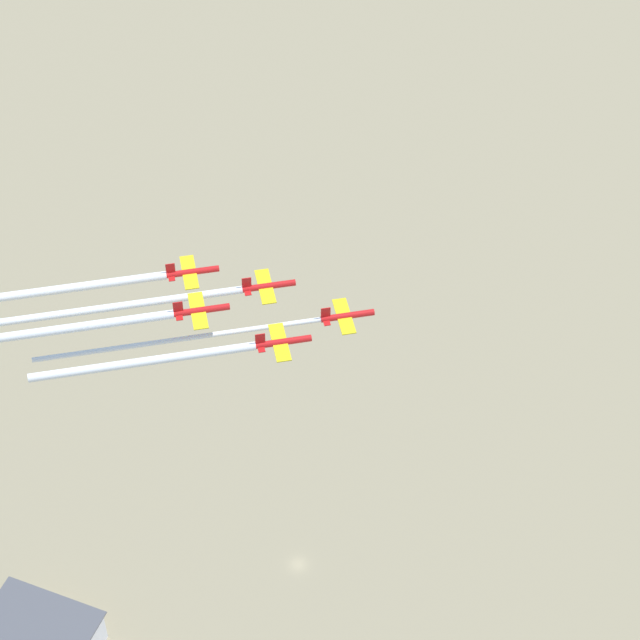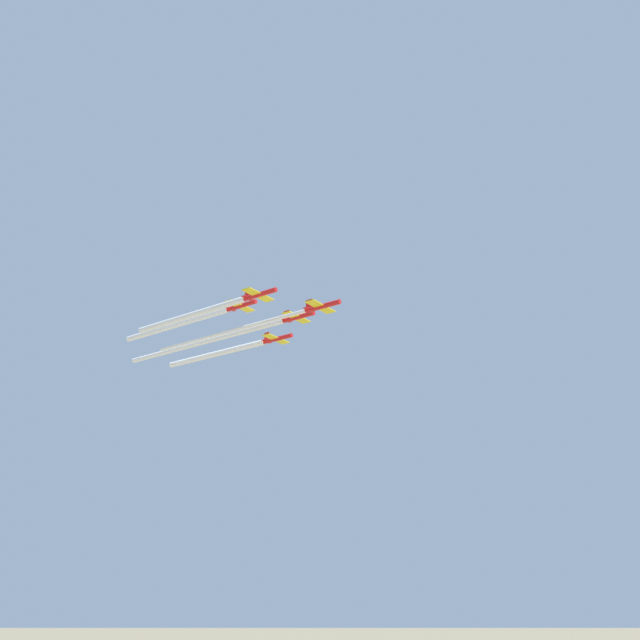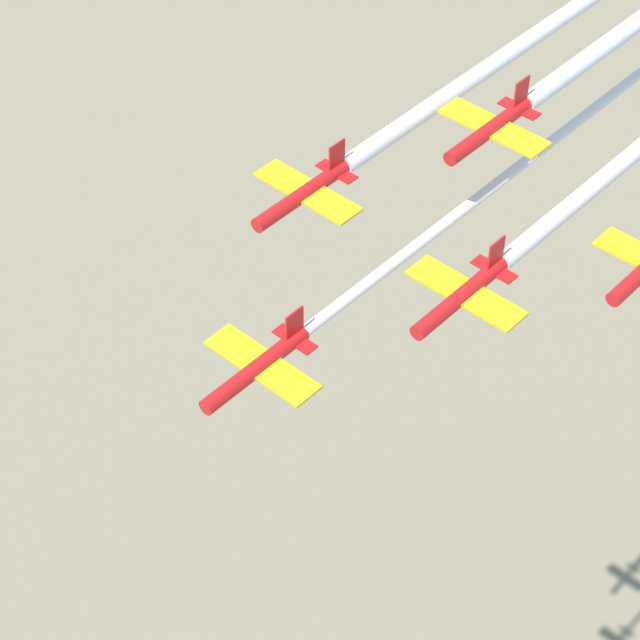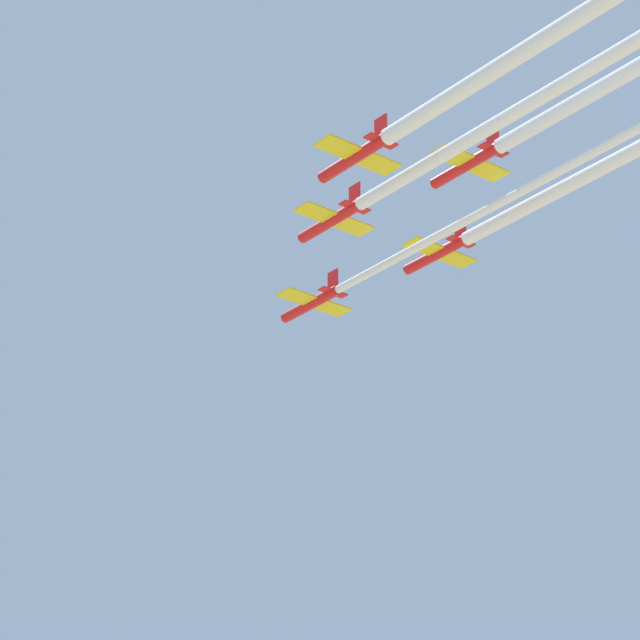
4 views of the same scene
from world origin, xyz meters
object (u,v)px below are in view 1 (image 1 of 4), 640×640
(jet_0, at_px, (345,316))
(jet_3, at_px, (191,272))
(jet_2, at_px, (281,342))
(jet_4, at_px, (199,310))
(jet_1, at_px, (267,286))

(jet_0, height_order, jet_3, jet_3)
(jet_2, relative_size, jet_4, 1.00)
(jet_3, bearing_deg, jet_0, 59.53)
(jet_2, bearing_deg, jet_0, 120.47)
(jet_2, bearing_deg, jet_3, -150.46)
(jet_3, bearing_deg, jet_1, 59.53)
(jet_0, distance_m, jet_2, 12.78)
(jet_0, relative_size, jet_1, 1.00)
(jet_2, distance_m, jet_4, 12.63)
(jet_0, distance_m, jet_3, 24.89)
(jet_3, xyz_separation_m, jet_4, (-10.58, -6.84, 3.95))
(jet_1, xyz_separation_m, jet_3, (-0.52, 12.41, -0.90))
(jet_0, bearing_deg, jet_3, -120.47)
(jet_1, bearing_deg, jet_3, -120.47)
(jet_1, xyz_separation_m, jet_2, (-10.58, -6.84, 0.77))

